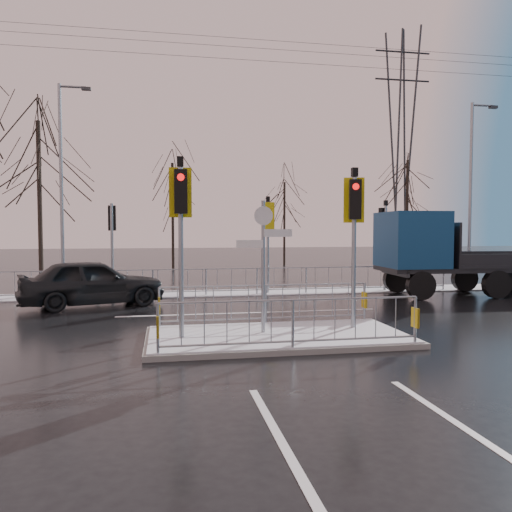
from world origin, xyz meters
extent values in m
plane|color=black|center=(0.00, 0.00, 0.00)|extent=(120.00, 120.00, 0.00)
cube|color=silver|center=(0.00, 8.60, 0.02)|extent=(30.00, 2.00, 0.04)
cube|color=silver|center=(-1.20, -5.50, 0.00)|extent=(0.12, 4.00, 0.01)
cube|color=silver|center=(1.20, -5.50, 0.00)|extent=(0.12, 4.00, 0.01)
cube|color=silver|center=(0.00, 3.80, 0.00)|extent=(8.00, 0.15, 0.01)
cube|color=slate|center=(0.00, 0.00, 0.06)|extent=(6.00, 3.00, 0.12)
cube|color=silver|center=(0.00, 0.00, 0.14)|extent=(5.85, 2.85, 0.03)
cube|color=gold|center=(-2.70, -1.38, 0.67)|extent=(0.05, 0.28, 0.42)
cube|color=gold|center=(2.70, -1.38, 0.67)|extent=(0.05, 0.28, 0.42)
cube|color=gold|center=(-2.70, 1.38, 0.67)|extent=(0.05, 0.28, 0.42)
cube|color=gold|center=(2.70, 1.38, 0.67)|extent=(0.05, 0.28, 0.42)
cylinder|color=gray|center=(-2.20, 0.00, 2.02)|extent=(0.11, 0.11, 3.80)
cube|color=black|center=(-2.20, -0.18, 3.37)|extent=(0.28, 0.22, 0.95)
cylinder|color=red|center=(-2.20, -0.29, 3.67)|extent=(0.16, 0.04, 0.16)
cube|color=#CBBB0B|center=(-2.20, 0.07, 3.37)|extent=(0.50, 0.03, 1.10)
cube|color=black|center=(-2.20, 0.00, 4.04)|extent=(0.14, 0.14, 0.22)
cylinder|color=gray|center=(2.00, 0.40, 1.97)|extent=(0.11, 0.11, 3.70)
cube|color=black|center=(1.95, 0.23, 3.27)|extent=(0.33, 0.28, 0.95)
cylinder|color=red|center=(1.93, 0.12, 3.57)|extent=(0.16, 0.08, 0.16)
cube|color=#CBBB0B|center=(2.02, 0.47, 3.27)|extent=(0.49, 0.16, 1.10)
cube|color=black|center=(2.00, 0.40, 3.94)|extent=(0.14, 0.14, 0.22)
cylinder|color=gray|center=(-0.30, 0.20, 1.67)|extent=(0.09, 0.09, 3.10)
cube|color=silver|center=(0.05, 0.20, 2.47)|extent=(0.70, 0.14, 0.18)
cube|color=silver|center=(-0.62, 0.20, 2.22)|extent=(0.62, 0.15, 0.18)
cylinder|color=silver|center=(-0.30, 0.17, 2.87)|extent=(0.44, 0.03, 0.44)
cylinder|color=gray|center=(-4.50, 8.30, 1.79)|extent=(0.11, 0.11, 3.50)
cube|color=black|center=(-4.50, 8.48, 2.99)|extent=(0.28, 0.22, 0.95)
cylinder|color=red|center=(-4.50, 8.59, 3.29)|extent=(0.16, 0.04, 0.16)
cylinder|color=gray|center=(1.50, 8.30, 1.84)|extent=(0.11, 0.11, 3.60)
cube|color=black|center=(1.50, 8.48, 3.09)|extent=(0.28, 0.22, 0.95)
cylinder|color=red|center=(1.50, 8.59, 3.39)|extent=(0.16, 0.04, 0.16)
cube|color=#CBBB0B|center=(1.50, 8.23, 3.09)|extent=(0.50, 0.03, 1.10)
cube|color=black|center=(1.50, 8.30, 3.76)|extent=(0.14, 0.14, 0.22)
cylinder|color=gray|center=(6.50, 8.30, 1.79)|extent=(0.11, 0.11, 3.50)
cube|color=black|center=(6.45, 8.47, 2.99)|extent=(0.33, 0.28, 0.95)
cylinder|color=red|center=(6.43, 8.58, 3.29)|extent=(0.16, 0.08, 0.16)
cube|color=black|center=(6.50, 8.30, 3.66)|extent=(0.14, 0.14, 0.22)
imported|color=black|center=(-4.92, 6.09, 0.79)|extent=(5.01, 3.20, 1.59)
cylinder|color=black|center=(6.60, 5.50, 0.53)|extent=(1.07, 0.38, 1.05)
cylinder|color=black|center=(6.73, 7.71, 0.53)|extent=(1.07, 0.38, 1.05)
cylinder|color=black|center=(9.55, 5.32, 0.53)|extent=(1.07, 0.38, 1.05)
cylinder|color=black|center=(9.68, 7.54, 0.53)|extent=(1.07, 0.38, 1.05)
cylinder|color=black|center=(11.79, 7.41, 0.53)|extent=(1.07, 0.38, 1.05)
cube|color=black|center=(9.19, 6.46, 1.03)|extent=(7.09, 2.84, 0.17)
cube|color=navy|center=(6.77, 6.60, 2.17)|extent=(2.26, 2.65, 2.11)
cube|color=black|center=(7.79, 6.54, 2.59)|extent=(0.17, 2.11, 1.16)
cube|color=#2D3033|center=(6.14, 6.64, 1.00)|extent=(0.27, 2.43, 0.37)
cube|color=black|center=(10.35, 6.39, 1.18)|extent=(4.78, 2.80, 0.13)
cube|color=black|center=(8.09, 6.52, 2.02)|extent=(0.23, 2.53, 1.58)
cylinder|color=black|center=(-8.00, 12.50, 3.68)|extent=(0.20, 0.20, 7.36)
cylinder|color=black|center=(-2.00, 22.00, 3.45)|extent=(0.19, 0.19, 6.90)
cylinder|color=black|center=(6.00, 24.00, 2.99)|extent=(0.16, 0.16, 5.98)
cylinder|color=black|center=(14.00, 21.00, 3.68)|extent=(0.20, 0.20, 7.36)
cylinder|color=gray|center=(10.50, 8.50, 4.00)|extent=(0.14, 0.14, 8.00)
cylinder|color=gray|center=(11.00, 8.50, 7.90)|extent=(1.00, 0.10, 0.10)
cube|color=#2D3033|center=(11.50, 8.50, 7.85)|extent=(0.35, 0.18, 0.12)
cylinder|color=gray|center=(-6.50, 9.50, 4.10)|extent=(0.14, 0.14, 8.20)
cylinder|color=gray|center=(-6.00, 9.50, 8.10)|extent=(1.00, 0.10, 0.10)
cube|color=#2D3033|center=(-5.50, 9.50, 8.05)|extent=(0.35, 0.18, 0.12)
cylinder|color=#2D3033|center=(18.60, 30.60, 10.00)|extent=(1.18, 1.18, 19.97)
cylinder|color=#2D3033|center=(17.40, 30.60, 10.00)|extent=(1.18, 1.18, 19.97)
cylinder|color=#2D3033|center=(18.60, 29.40, 10.00)|extent=(1.18, 1.18, 19.97)
cylinder|color=#2D3033|center=(17.40, 29.40, 10.00)|extent=(1.18, 1.18, 19.97)
cylinder|color=#2D3033|center=(18.00, 30.00, 15.60)|extent=(5.00, 0.16, 0.16)
cylinder|color=#2D3033|center=(18.00, 30.00, 18.00)|extent=(5.00, 0.16, 0.16)
cylinder|color=#2D3033|center=(0.00, 30.00, 16.50)|extent=(70.00, 0.03, 0.03)
cylinder|color=#2D3033|center=(0.00, 30.00, 17.50)|extent=(70.00, 0.03, 0.03)
cylinder|color=#2D3033|center=(0.00, 30.00, 18.20)|extent=(70.00, 0.03, 0.03)
camera|label=1|loc=(-2.56, -11.14, 2.54)|focal=35.00mm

